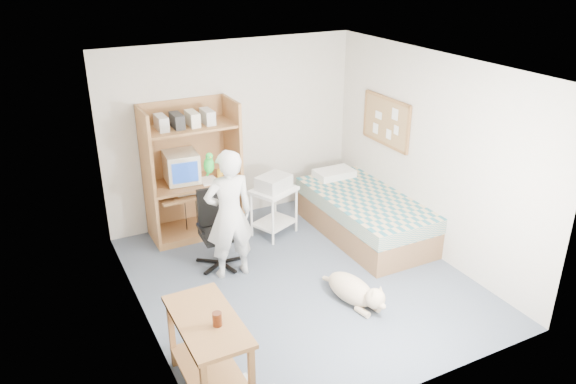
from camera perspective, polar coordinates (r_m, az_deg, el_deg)
The scene contains 19 objects.
floor at distance 6.69m, azimuth 1.30°, elevation -8.86°, with size 4.00×4.00×0.00m, color #4A5765.
wall_back at distance 7.81m, azimuth -5.66°, elevation 6.10°, with size 3.60×0.02×2.50m, color beige.
wall_right at distance 7.09m, azimuth 14.31°, elevation 3.60°, with size 0.02×4.00×2.50m, color beige.
wall_left at distance 5.55m, azimuth -15.17°, elevation -2.27°, with size 0.02×4.00×2.50m, color beige.
ceiling at distance 5.74m, azimuth 1.53°, elevation 12.64°, with size 3.60×4.00×0.02m, color white.
computer_hutch at distance 7.51m, azimuth -9.73°, elevation 1.63°, with size 1.20×0.63×1.80m.
bed at distance 7.61m, azimuth 7.73°, elevation -2.30°, with size 1.02×2.02×0.66m.
side_desk at distance 5.00m, azimuth -8.07°, elevation -15.02°, with size 0.50×1.00×0.75m.
corkboard at distance 7.67m, azimuth 9.93°, elevation 7.08°, with size 0.04×0.94×0.66m.
office_chair at distance 6.89m, azimuth -7.13°, elevation -4.75°, with size 0.53×0.53×0.94m.
person at distance 6.45m, azimuth -5.99°, elevation -2.31°, with size 0.57×0.38×1.57m, color silver.
parrot at distance 6.15m, azimuth -8.04°, elevation 2.83°, with size 0.12×0.20×0.32m.
dog at distance 6.26m, azimuth 6.76°, elevation -9.89°, with size 0.42×0.96×0.36m.
printer_cart at distance 7.49m, azimuth -1.44°, elevation -1.24°, with size 0.69×0.63×0.66m.
printer at distance 7.37m, azimuth -1.46°, elevation 0.98°, with size 0.42×0.32×0.18m, color beige.
crt_monitor at distance 7.43m, azimuth -10.78°, elevation 2.52°, with size 0.45×0.47×0.39m.
keyboard at distance 7.42m, azimuth -9.59°, elevation 0.09°, with size 0.45×0.16×0.03m, color beige.
pencil_cup at distance 7.54m, azimuth -6.92°, elevation 1.89°, with size 0.08×0.08×0.12m, color gold.
drink_glass at distance 4.73m, azimuth -7.21°, elevation -12.69°, with size 0.08×0.08×0.12m, color #411A0A.
Camera 1 is at (-2.71, -4.94, 3.61)m, focal length 35.00 mm.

